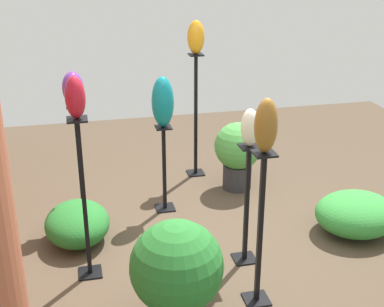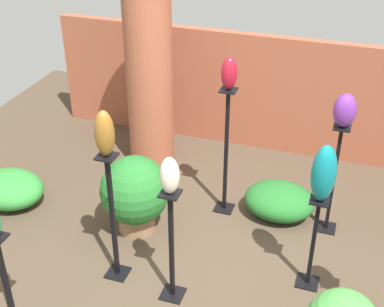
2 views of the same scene
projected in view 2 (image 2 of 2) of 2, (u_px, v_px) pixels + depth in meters
The scene contains 17 objects.
ground_plane at pixel (206, 278), 4.93m from camera, with size 8.00×8.00×0.00m, color #4C3D2D.
brick_wall_back at pixel (268, 94), 6.64m from camera, with size 5.60×0.12×1.49m, color #9E5138.
brick_pillar at pixel (149, 77), 6.10m from camera, with size 0.54×0.54×2.28m, color #9E5138.
pedestal_ivory at pixel (172, 251), 4.50m from camera, with size 0.20×0.20×1.11m.
pedestal_violet at pixel (333, 184), 5.28m from camera, with size 0.20×0.20×1.20m.
pedestal_ruby at pixel (226, 157), 5.51m from camera, with size 0.20×0.20×1.42m.
pedestal_jade at pixel (7, 290), 4.21m from camera, with size 0.20×0.20×0.97m.
pedestal_bronze at pixel (113, 223), 4.68m from camera, with size 0.20×0.20×1.29m.
pedestal_teal at pixel (313, 247), 4.66m from camera, with size 0.20×0.20×0.93m.
art_vase_ivory at pixel (170, 176), 4.10m from camera, with size 0.16×0.15×0.32m, color beige.
art_vase_violet at pixel (345, 110), 4.86m from camera, with size 0.21×0.21×0.33m, color #6B2D8C.
art_vase_ruby at pixel (229, 73), 5.03m from camera, with size 0.16×0.16×0.33m, color maroon.
art_vase_bronze at pixel (104, 134), 4.22m from camera, with size 0.16×0.17×0.40m, color brown.
art_vase_teal at pixel (324, 174), 4.27m from camera, with size 0.20×0.22×0.52m, color #0F727A.
potted_plant_mid_right at pixel (135, 192), 5.32m from camera, with size 0.70×0.70×0.83m.
foliage_bed_west at pixel (10, 189), 5.84m from camera, with size 0.77×0.63×0.37m, color #338C38.
foliage_bed_rear at pixel (279, 201), 5.66m from camera, with size 0.75×0.61×0.36m, color #236B28.
Camera 2 is at (1.04, -3.49, 3.52)m, focal length 50.00 mm.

